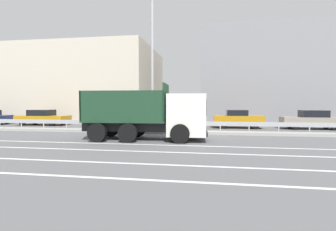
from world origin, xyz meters
name	(u,v)px	position (x,y,z in m)	size (l,w,h in m)	color
ground_plane	(190,136)	(0.00, 0.00, 0.00)	(320.00, 320.00, 0.00)	#565659
lane_strip_0	(136,144)	(-2.50, -3.73, 0.00)	(70.06, 0.16, 0.01)	silver
lane_strip_1	(124,151)	(-2.50, -5.59, 0.00)	(70.06, 0.16, 0.01)	silver
lane_strip_2	(104,162)	(-2.50, -7.91, 0.00)	(70.06, 0.16, 0.01)	silver
lane_strip_3	(78,177)	(-2.50, -9.76, 0.00)	(70.06, 0.16, 0.01)	silver
median_island	(191,132)	(0.00, 1.53, 0.09)	(38.54, 1.10, 0.18)	gray
median_guardrail	(192,124)	(0.00, 2.75, 0.57)	(70.06, 0.09, 0.78)	#9EA0A5
dump_truck	(162,117)	(-1.47, -1.88, 1.32)	(7.27, 3.06, 3.25)	silver
median_road_sign	(119,116)	(-5.32, 1.53, 1.17)	(0.65, 0.16, 2.29)	white
street_lamp_1	(152,57)	(-2.82, 1.47, 5.41)	(0.71, 2.12, 9.85)	#ADADB2
parked_car_2	(43,117)	(-14.71, 6.17, 0.74)	(4.90, 2.09, 1.49)	#B27A14
parked_car_3	(108,119)	(-8.13, 6.31, 0.63)	(4.72, 2.07, 1.20)	gray
parked_car_4	(175,119)	(-1.75, 5.68, 0.74)	(4.12, 2.12, 1.47)	#335B33
parked_car_5	(238,119)	(3.64, 6.16, 0.78)	(4.10, 1.91, 1.55)	#B27A14
parked_car_6	(312,120)	(9.53, 6.17, 0.77)	(4.68, 1.85, 1.55)	gray
background_building_0	(83,85)	(-15.16, 15.28, 4.45)	(18.73, 13.16, 8.89)	beige
background_building_1	(278,78)	(9.11, 15.66, 5.06)	(17.66, 11.60, 10.13)	gray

